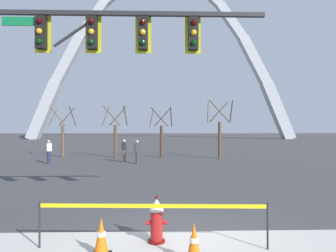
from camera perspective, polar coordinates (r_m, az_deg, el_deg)
ground_plane at (r=7.54m, az=2.48°, el=-19.16°), size 240.00×240.00×0.00m
fire_hydrant at (r=6.70m, az=-2.19°, el=-17.43°), size 0.46×0.48×0.99m
caution_tape_barrier at (r=6.31m, az=-2.90°, el=-16.89°), size 4.62×0.25×0.94m
traffic_cone_by_hydrant at (r=6.22m, az=-12.54°, el=-19.82°), size 0.36×0.36×0.73m
traffic_cone_mid_sidewalk at (r=5.83m, az=4.94°, el=-21.22°), size 0.36×0.36×0.73m
traffic_signal_gantry at (r=8.87m, az=-16.86°, el=12.51°), size 7.82×0.44×6.00m
monument_arch at (r=64.66m, az=-1.11°, el=12.21°), size 56.07×2.24×36.45m
tree_far_left at (r=26.33m, az=-19.32°, el=-1.53°), size 1.93×1.94×4.18m
tree_left_mid at (r=24.61m, az=-9.97°, el=-1.64°), size 1.92×1.93×4.17m
tree_center_left at (r=24.70m, az=-1.28°, el=-1.74°), size 1.88×1.89×4.08m
tree_center_right at (r=23.79m, az=9.73°, el=-1.29°), size 2.09×2.10×4.54m
pedestrian_walking_left at (r=21.47m, az=-8.31°, el=-4.61°), size 0.39×0.32×1.59m
pedestrian_standing_center at (r=21.89m, az=-21.65°, el=-4.51°), size 0.39×0.38×1.59m
pedestrian_walking_right at (r=20.40m, az=-5.84°, el=-4.84°), size 0.39×0.30×1.59m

